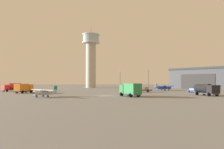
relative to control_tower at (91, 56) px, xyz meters
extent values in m
plane|color=slate|center=(8.38, -67.16, -19.06)|extent=(400.00, 400.00, 0.00)
cylinder|color=#B2AD9E|center=(0.00, 0.00, -5.68)|extent=(5.88, 5.88, 26.76)
cylinder|color=silver|center=(0.00, 0.00, 8.00)|extent=(10.40, 10.40, 0.60)
cylinder|color=#99B7C6|center=(0.00, 0.00, 10.42)|extent=(9.57, 9.57, 4.24)
cylinder|color=silver|center=(0.00, 0.00, 12.79)|extent=(10.40, 10.40, 0.50)
cylinder|color=#38383D|center=(0.00, 0.00, 15.04)|extent=(0.16, 0.16, 4.00)
cube|color=#4C5159|center=(61.70, -15.06, -14.15)|extent=(36.13, 36.28, 9.81)
cube|color=#35393E|center=(61.70, -15.06, -8.75)|extent=(36.98, 37.13, 1.00)
cube|color=#38383A|center=(54.16, -22.44, -15.38)|extent=(11.73, 12.00, 7.36)
cylinder|color=#2847A8|center=(32.05, -39.76, -17.82)|extent=(6.43, 3.15, 1.26)
cone|color=#38383D|center=(35.30, -38.71, -17.82)|extent=(1.14, 1.12, 0.88)
cube|color=#38383D|center=(35.30, -38.71, -17.82)|extent=(0.09, 0.12, 1.93)
cube|color=#2847A8|center=(32.34, -39.66, -17.08)|extent=(4.57, 10.15, 0.20)
cylinder|color=white|center=(32.84, -41.21, -17.50)|extent=(0.38, 0.98, 1.38)
cylinder|color=white|center=(31.84, -38.11, -17.50)|extent=(0.38, 0.98, 1.38)
cube|color=#99B7C6|center=(33.21, -39.38, -17.47)|extent=(1.37, 1.30, 0.71)
cone|color=#2847A8|center=(28.80, -40.80, -17.72)|extent=(1.65, 1.34, 0.95)
cube|color=white|center=(28.80, -40.80, -16.90)|extent=(1.10, 0.46, 1.73)
cube|color=#2847A8|center=(28.80, -40.80, -17.56)|extent=(1.81, 3.18, 0.10)
cylinder|color=black|center=(34.37, -39.01, -18.75)|extent=(0.35, 0.63, 0.61)
cylinder|color=black|center=(32.20, -40.88, -18.75)|extent=(0.35, 0.63, 0.61)
cylinder|color=black|center=(31.51, -38.75, -18.75)|extent=(0.35, 0.63, 0.61)
cylinder|color=#B7BABF|center=(-6.05, -71.76, -17.98)|extent=(4.41, 4.87, 1.09)
cone|color=#38383D|center=(-7.98, -74.00, -17.98)|extent=(1.10, 1.10, 0.76)
cube|color=#38383D|center=(-7.98, -74.00, -17.98)|extent=(0.10, 0.10, 1.67)
cube|color=#B7BABF|center=(-6.22, -71.96, -17.35)|extent=(7.53, 6.74, 0.18)
cylinder|color=teal|center=(-7.29, -71.04, -17.71)|extent=(0.70, 0.62, 1.19)
cylinder|color=teal|center=(-5.15, -72.88, -17.71)|extent=(0.70, 0.62, 1.19)
cube|color=#99B7C6|center=(-6.74, -72.56, -17.68)|extent=(1.29, 1.30, 0.62)
cone|color=#B7BABF|center=(-4.12, -69.52, -17.90)|extent=(1.42, 1.47, 0.82)
cube|color=teal|center=(-4.12, -69.52, -17.19)|extent=(0.71, 0.80, 1.50)
cube|color=#B7BABF|center=(-4.12, -69.52, -17.76)|extent=(2.52, 2.32, 0.09)
cylinder|color=black|center=(-7.43, -73.36, -18.79)|extent=(0.49, 0.45, 0.53)
cylinder|color=black|center=(-6.67, -71.00, -18.79)|extent=(0.49, 0.45, 0.53)
cylinder|color=black|center=(-5.20, -72.26, -18.79)|extent=(0.49, 0.45, 0.53)
cube|color=#38383D|center=(21.06, -50.80, -18.44)|extent=(7.08, 4.23, 0.24)
cube|color=gold|center=(18.76, -49.91, -17.49)|extent=(2.64, 2.88, 1.66)
cube|color=#99B7C6|center=(17.92, -49.58, -17.16)|extent=(0.79, 1.89, 0.83)
cube|color=brown|center=(22.10, -51.20, -18.24)|extent=(5.17, 3.86, 0.16)
cube|color=#997547|center=(22.53, -51.37, -17.71)|extent=(1.20, 1.20, 0.90)
cylinder|color=black|center=(18.44, -50.91, -18.56)|extent=(0.62, 1.03, 1.00)
cylinder|color=black|center=(19.21, -48.95, -18.56)|extent=(0.62, 1.03, 1.00)
cylinder|color=black|center=(22.60, -52.53, -18.56)|extent=(0.62, 1.03, 1.00)
cylinder|color=black|center=(23.37, -50.56, -18.56)|extent=(0.62, 1.03, 1.00)
cube|color=#38383D|center=(34.44, -68.71, -18.44)|extent=(3.48, 7.08, 0.24)
cube|color=black|center=(34.99, -71.10, -17.30)|extent=(2.89, 2.42, 2.02)
cube|color=#99B7C6|center=(35.19, -71.97, -16.90)|extent=(2.11, 0.56, 1.01)
cylinder|color=black|center=(34.20, -67.64, -17.17)|extent=(3.27, 5.00, 2.30)
cylinder|color=black|center=(36.08, -70.78, -18.56)|extent=(1.04, 0.49, 1.00)
cylinder|color=black|center=(33.87, -71.29, -18.56)|extent=(1.04, 0.49, 1.00)
cylinder|color=black|center=(35.10, -66.47, -18.56)|extent=(1.04, 0.49, 1.00)
cylinder|color=black|center=(32.88, -66.97, -18.56)|extent=(1.04, 0.49, 1.00)
cube|color=#38383D|center=(14.28, -71.23, -18.44)|extent=(4.43, 6.90, 0.24)
cube|color=#287A42|center=(13.31, -69.02, -17.27)|extent=(2.91, 2.67, 2.09)
cube|color=#99B7C6|center=(12.96, -68.21, -16.85)|extent=(1.87, 0.88, 1.05)
cube|color=#287A42|center=(14.72, -72.22, -17.08)|extent=(3.98, 5.09, 2.46)
cylinder|color=black|center=(12.37, -69.51, -18.56)|extent=(1.03, 0.65, 1.00)
cylinder|color=black|center=(14.31, -68.65, -18.56)|extent=(1.03, 0.65, 1.00)
cylinder|color=black|center=(14.12, -73.50, -18.56)|extent=(1.03, 0.65, 1.00)
cylinder|color=black|center=(16.07, -72.64, -18.56)|extent=(1.03, 0.65, 1.00)
cube|color=#38383D|center=(-17.47, -55.29, -18.44)|extent=(3.87, 6.17, 0.24)
cube|color=orange|center=(-16.72, -53.31, -17.32)|extent=(2.81, 2.38, 2.00)
cube|color=#99B7C6|center=(-16.45, -52.60, -16.92)|extent=(1.92, 0.79, 1.00)
cube|color=orange|center=(-17.81, -56.20, -17.21)|extent=(3.63, 4.52, 2.21)
cylinder|color=black|center=(-17.74, -52.99, -18.56)|extent=(1.03, 0.61, 1.00)
cylinder|color=black|center=(-15.73, -53.75, -18.56)|extent=(1.03, 0.61, 1.00)
cylinder|color=black|center=(-19.10, -56.56, -18.56)|extent=(1.03, 0.61, 1.00)
cylinder|color=black|center=(-17.09, -57.32, -18.56)|extent=(1.03, 0.61, 1.00)
cube|color=#38383D|center=(-26.00, -44.74, -18.44)|extent=(5.65, 6.52, 0.24)
cube|color=red|center=(-27.44, -46.63, -17.48)|extent=(3.19, 3.04, 1.68)
cube|color=#99B7C6|center=(-27.96, -47.32, -17.14)|extent=(1.81, 1.40, 0.84)
cylinder|color=red|center=(-25.35, -43.88, -17.17)|extent=(4.52, 4.94, 2.30)
cylinder|color=black|center=(-26.47, -47.28, -18.56)|extent=(0.96, 0.82, 1.00)
cylinder|color=black|center=(-28.33, -45.87, -18.56)|extent=(0.96, 0.82, 1.00)
cylinder|color=black|center=(-23.87, -43.86, -18.56)|extent=(0.96, 0.82, 1.00)
cylinder|color=black|center=(-25.74, -42.45, -18.56)|extent=(0.96, 0.82, 1.00)
cube|color=#2847A8|center=(38.20, -54.03, -18.46)|extent=(3.96, 4.64, 0.55)
cube|color=#99B7C6|center=(38.08, -53.85, -17.94)|extent=(2.74, 2.95, 0.50)
cylinder|color=black|center=(39.71, -54.74, -18.74)|extent=(0.63, 0.50, 0.64)
cylinder|color=black|center=(38.29, -55.69, -18.74)|extent=(0.63, 0.50, 0.64)
cylinder|color=black|center=(38.11, -52.36, -18.74)|extent=(0.63, 0.50, 0.64)
cylinder|color=black|center=(36.69, -53.31, -18.74)|extent=(0.63, 0.50, 0.64)
cylinder|color=#38383D|center=(15.98, -20.33, -14.70)|extent=(0.18, 0.18, 8.72)
sphere|color=#F9E5B2|center=(15.98, -20.33, -10.11)|extent=(0.44, 0.44, 0.44)
cylinder|color=#38383D|center=(29.48, -24.01, -14.30)|extent=(0.18, 0.18, 9.51)
sphere|color=#F9E5B2|center=(29.48, -24.01, -9.33)|extent=(0.44, 0.44, 0.44)
camera|label=1|loc=(7.96, -119.56, -15.40)|focal=31.98mm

